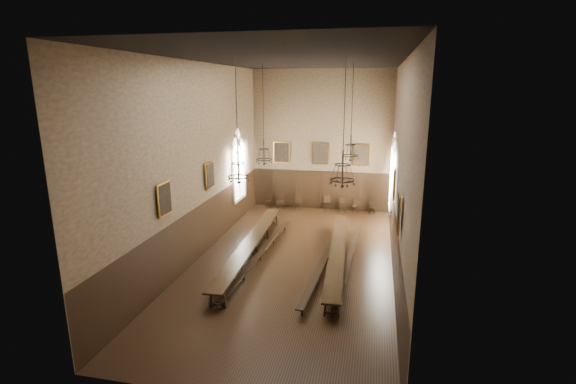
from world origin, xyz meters
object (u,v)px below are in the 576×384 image
(bench_right_inner, at_px, (326,258))
(chair_0, at_px, (269,203))
(chair_6, at_px, (356,208))
(chair_2, at_px, (298,204))
(chair_5, at_px, (342,207))
(bench_left_inner, at_px, (260,255))
(chandelier_back_left, at_px, (264,153))
(table_left, at_px, (251,249))
(bench_right_outer, at_px, (350,259))
(chandelier_front_right, at_px, (342,173))
(chair_1, at_px, (281,203))
(chandelier_back_right, at_px, (351,149))
(chair_4, at_px, (327,206))
(table_right, at_px, (337,257))
(chair_7, at_px, (372,209))
(chandelier_front_left, at_px, (238,169))
(bench_left_outer, at_px, (244,251))

(bench_right_inner, relative_size, chair_0, 11.47)
(bench_right_inner, xyz_separation_m, chair_6, (0.87, 8.41, -0.03))
(chair_2, distance_m, chair_5, 2.90)
(bench_right_inner, relative_size, chair_6, 11.56)
(bench_left_inner, height_order, bench_right_inner, bench_right_inner)
(chair_0, xyz_separation_m, chair_6, (5.80, -0.05, -0.00))
(chandelier_back_left, bearing_deg, bench_right_inner, -36.69)
(table_left, relative_size, chair_6, 12.17)
(chair_5, bearing_deg, bench_right_outer, -93.12)
(bench_right_inner, relative_size, chandelier_front_right, 2.16)
(bench_left_inner, height_order, chair_1, chair_1)
(bench_right_inner, height_order, chandelier_back_right, chandelier_back_right)
(chair_4, distance_m, chandelier_back_right, 7.73)
(bench_right_outer, relative_size, chandelier_back_left, 1.85)
(table_right, distance_m, bench_left_inner, 3.57)
(chair_7, relative_size, chandelier_front_left, 0.19)
(chair_4, bearing_deg, bench_right_outer, -92.70)
(chair_0, distance_m, chair_2, 2.03)
(chair_5, height_order, chandelier_back_right, chandelier_back_right)
(bench_left_outer, height_order, chair_0, chair_0)
(chair_1, bearing_deg, chandelier_back_left, -87.01)
(chair_4, height_order, chandelier_front_right, chandelier_front_right)
(bench_right_inner, bearing_deg, chair_6, 84.12)
(bench_left_outer, height_order, chandelier_front_right, chandelier_front_right)
(bench_left_outer, xyz_separation_m, bench_right_inner, (3.96, -0.02, 0.03))
(bench_left_outer, bearing_deg, chair_1, 90.95)
(table_right, height_order, chair_4, chair_4)
(chandelier_front_left, bearing_deg, chair_0, 98.80)
(bench_right_outer, distance_m, chair_4, 8.62)
(table_left, xyz_separation_m, chair_5, (3.59, 8.43, -0.14))
(chair_0, distance_m, chair_4, 3.97)
(chandelier_front_right, bearing_deg, table_left, 152.87)
(chair_6, relative_size, chandelier_back_left, 0.18)
(chair_5, bearing_deg, chair_6, -14.88)
(bench_left_outer, xyz_separation_m, chair_4, (3.00, 8.50, 0.03))
(chair_5, distance_m, chandelier_back_right, 7.54)
(chair_6, relative_size, chandelier_front_left, 0.19)
(bench_left_inner, distance_m, chandelier_front_left, 5.06)
(table_right, height_order, bench_left_outer, table_right)
(bench_left_inner, xyz_separation_m, chandelier_front_right, (3.83, -1.88, 4.47))
(bench_right_outer, bearing_deg, bench_left_outer, -178.58)
(chair_2, relative_size, chandelier_front_right, 0.20)
(bench_left_inner, height_order, chair_5, chair_5)
(bench_left_inner, height_order, chandelier_front_right, chandelier_front_right)
(chair_0, height_order, chair_4, chair_4)
(chair_7, relative_size, chandelier_back_left, 0.18)
(chandelier_front_left, bearing_deg, bench_right_outer, 32.36)
(chair_1, xyz_separation_m, chair_6, (4.97, -0.05, -0.04))
(chair_2, height_order, chandelier_back_right, chandelier_back_right)
(bench_left_outer, bearing_deg, chair_5, 64.91)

